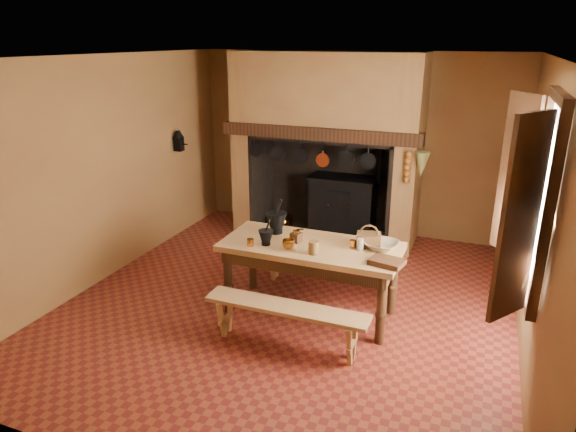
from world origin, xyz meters
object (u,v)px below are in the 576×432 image
at_px(wicker_basket, 369,239).
at_px(work_table, 311,255).
at_px(mixing_bowl, 382,245).
at_px(iron_range, 343,205).
at_px(bench_front, 286,316).
at_px(coffee_grinder, 296,236).

bearing_deg(wicker_basket, work_table, -174.78).
bearing_deg(mixing_bowl, iron_range, 113.96).
bearing_deg(bench_front, work_table, 90.00).
bearing_deg(bench_front, iron_range, 95.76).
height_order(iron_range, bench_front, iron_range).
distance_m(work_table, wicker_basket, 0.66).
relative_size(bench_front, wicker_basket, 5.79).
relative_size(mixing_bowl, wicker_basket, 1.20).
bearing_deg(mixing_bowl, wicker_basket, 170.15).
bearing_deg(bench_front, coffee_grinder, 102.99).
distance_m(iron_range, wicker_basket, 2.62).
relative_size(work_table, coffee_grinder, 11.68).
relative_size(work_table, wicker_basket, 6.73).
height_order(iron_range, coffee_grinder, iron_range).
distance_m(iron_range, work_table, 2.61).
bearing_deg(bench_front, mixing_bowl, 50.12).
bearing_deg(coffee_grinder, bench_front, -59.99).
xyz_separation_m(iron_range, work_table, (0.34, -2.57, 0.23)).
xyz_separation_m(coffee_grinder, mixing_bowl, (0.92, 0.14, -0.02)).
xyz_separation_m(iron_range, wicker_basket, (0.93, -2.40, 0.44)).
bearing_deg(work_table, wicker_basket, 15.87).
bearing_deg(mixing_bowl, coffee_grinder, -171.40).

